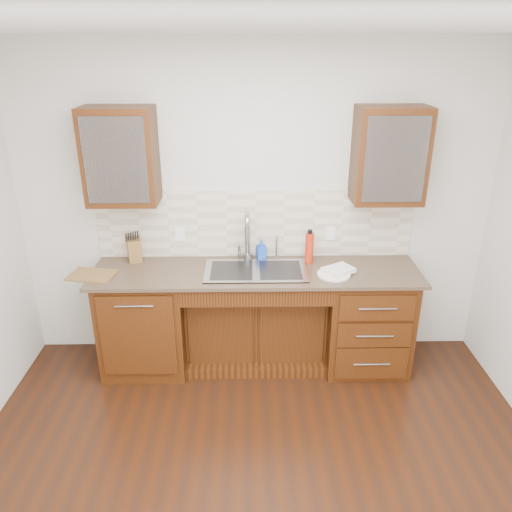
{
  "coord_description": "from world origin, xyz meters",
  "views": [
    {
      "loc": [
        -0.06,
        -2.3,
        2.63
      ],
      "look_at": [
        0.0,
        1.4,
        1.05
      ],
      "focal_mm": 35.0,
      "sensor_mm": 36.0,
      "label": 1
    }
  ],
  "objects_px": {
    "knife_block": "(134,249)",
    "cutting_board": "(92,275)",
    "soap_bottle": "(261,249)",
    "plate": "(334,274)",
    "water_bottle": "(309,248)"
  },
  "relations": [
    {
      "from": "plate",
      "to": "knife_block",
      "type": "relative_size",
      "value": 1.36
    },
    {
      "from": "soap_bottle",
      "to": "cutting_board",
      "type": "height_order",
      "value": "soap_bottle"
    },
    {
      "from": "soap_bottle",
      "to": "plate",
      "type": "bearing_deg",
      "value": -46.85
    },
    {
      "from": "water_bottle",
      "to": "plate",
      "type": "height_order",
      "value": "water_bottle"
    },
    {
      "from": "plate",
      "to": "cutting_board",
      "type": "distance_m",
      "value": 1.95
    },
    {
      "from": "water_bottle",
      "to": "cutting_board",
      "type": "bearing_deg",
      "value": -172.19
    },
    {
      "from": "soap_bottle",
      "to": "water_bottle",
      "type": "relative_size",
      "value": 0.64
    },
    {
      "from": "soap_bottle",
      "to": "cutting_board",
      "type": "xyz_separation_m",
      "value": [
        -1.37,
        -0.34,
        -0.08
      ]
    },
    {
      "from": "soap_bottle",
      "to": "knife_block",
      "type": "bearing_deg",
      "value": 165.8
    },
    {
      "from": "knife_block",
      "to": "cutting_board",
      "type": "xyz_separation_m",
      "value": [
        -0.28,
        -0.33,
        -0.09
      ]
    },
    {
      "from": "water_bottle",
      "to": "plate",
      "type": "bearing_deg",
      "value": -56.58
    },
    {
      "from": "soap_bottle",
      "to": "plate",
      "type": "xyz_separation_m",
      "value": [
        0.58,
        -0.36,
        -0.08
      ]
    },
    {
      "from": "knife_block",
      "to": "cutting_board",
      "type": "height_order",
      "value": "knife_block"
    },
    {
      "from": "soap_bottle",
      "to": "plate",
      "type": "relative_size",
      "value": 0.63
    },
    {
      "from": "soap_bottle",
      "to": "cutting_board",
      "type": "relative_size",
      "value": 0.48
    }
  ]
}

